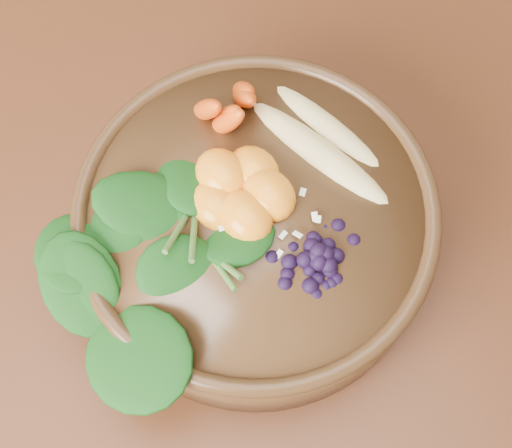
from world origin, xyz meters
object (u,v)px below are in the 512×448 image
at_px(stoneware_bowl, 256,228).
at_px(blueberry_pile, 318,247).
at_px(mandarin_cluster, 241,184).
at_px(dining_table, 77,288).
at_px(kale_heap, 158,187).
at_px(banana_halves, 324,130).
at_px(carrot_cluster, 230,82).

bearing_deg(stoneware_bowl, blueberry_pile, -77.40).
bearing_deg(mandarin_cluster, dining_table, 152.82).
height_order(stoneware_bowl, kale_heap, kale_heap).
bearing_deg(stoneware_bowl, kale_heap, 136.61).
height_order(kale_heap, blueberry_pile, kale_heap).
xyz_separation_m(kale_heap, mandarin_cluster, (0.06, -0.04, -0.01)).
bearing_deg(banana_halves, stoneware_bowl, -177.26).
bearing_deg(stoneware_bowl, dining_table, 147.77).
height_order(kale_heap, mandarin_cluster, kale_heap).
xyz_separation_m(carrot_cluster, banana_halves, (0.05, -0.07, -0.03)).
bearing_deg(blueberry_pile, carrot_cluster, 80.19).
distance_m(mandarin_cluster, blueberry_pile, 0.09).
relative_size(stoneware_bowl, kale_heap, 1.53).
distance_m(banana_halves, blueberry_pile, 0.11).
distance_m(dining_table, banana_halves, 0.33).
distance_m(kale_heap, mandarin_cluster, 0.07).
bearing_deg(dining_table, stoneware_bowl, -32.23).
xyz_separation_m(dining_table, mandarin_cluster, (0.16, -0.08, 0.20)).
distance_m(kale_heap, carrot_cluster, 0.11).
bearing_deg(banana_halves, kale_heap, 156.45).
bearing_deg(mandarin_cluster, carrot_cluster, 59.93).
xyz_separation_m(banana_halves, mandarin_cluster, (-0.09, 0.00, 0.00)).
bearing_deg(carrot_cluster, kale_heap, -169.49).
relative_size(dining_table, carrot_cluster, 18.23).
xyz_separation_m(stoneware_bowl, blueberry_pile, (0.01, -0.06, 0.06)).
height_order(mandarin_cluster, blueberry_pile, blueberry_pile).
bearing_deg(kale_heap, dining_table, 155.76).
xyz_separation_m(mandarin_cluster, blueberry_pile, (0.02, -0.08, 0.00)).
bearing_deg(dining_table, mandarin_cluster, -27.18).
bearing_deg(dining_table, kale_heap, -24.24).
distance_m(dining_table, blueberry_pile, 0.32).
xyz_separation_m(dining_table, kale_heap, (0.10, -0.05, 0.20)).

